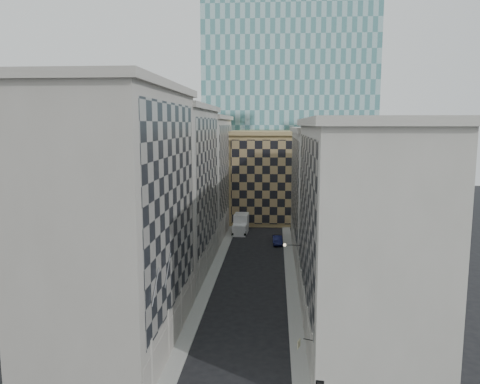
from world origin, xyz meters
The scene contains 14 objects.
sidewalk_west centered at (-5.25, 30.00, 0.07)m, with size 1.50×100.00×0.15m, color #959690.
sidewalk_east centered at (5.25, 30.00, 0.07)m, with size 1.50×100.00×0.15m, color #959690.
bldg_left_a centered at (-10.88, 11.00, 11.82)m, with size 10.80×22.80×23.70m.
bldg_left_b centered at (-10.88, 33.00, 11.32)m, with size 10.80×22.80×22.70m.
bldg_left_c centered at (-10.88, 55.00, 10.83)m, with size 10.80×22.80×21.70m.
bldg_right_a centered at (10.88, 15.00, 10.32)m, with size 10.80×26.80×20.70m.
bldg_right_b centered at (10.89, 42.00, 9.85)m, with size 10.80×28.80×19.70m.
tan_block centered at (2.00, 67.90, 9.44)m, with size 16.80×14.80×18.80m.
church_tower centered at (0.00, 82.00, 26.95)m, with size 7.20×7.20×51.50m.
flagpoles_left centered at (-5.90, 6.00, 8.00)m, with size 0.10×6.33×2.33m.
bracket_lamp centered at (4.38, 24.00, 6.20)m, with size 1.98×0.36×0.36m.
box_truck centered at (-3.30, 56.08, 1.51)m, with size 2.80×6.41×3.47m.
dark_car centered at (3.50, 48.10, 0.73)m, with size 1.54×4.43×1.46m, color #10143D.
shop_sign centered at (4.99, 4.07, 3.84)m, with size 1.16×0.60×0.70m.
Camera 1 is at (3.01, -29.26, 20.11)m, focal length 35.00 mm.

